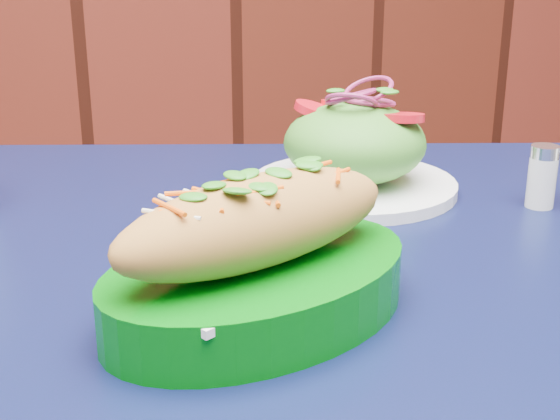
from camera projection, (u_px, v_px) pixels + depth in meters
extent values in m
cube|color=black|center=(273.00, 284.00, 0.64)|extent=(0.98, 0.98, 0.03)
cube|color=white|center=(258.00, 267.00, 0.54)|extent=(0.21, 0.18, 0.01)
ellipsoid|color=#C2853D|center=(258.00, 221.00, 0.53)|extent=(0.24, 0.16, 0.06)
cylinder|color=white|center=(353.00, 186.00, 0.83)|extent=(0.22, 0.22, 0.01)
ellipsoid|color=#4C992D|center=(355.00, 143.00, 0.81)|extent=(0.15, 0.15, 0.08)
cylinder|color=red|center=(403.00, 113.00, 0.78)|extent=(0.04, 0.04, 0.01)
cylinder|color=red|center=(315.00, 105.00, 0.82)|extent=(0.04, 0.04, 0.01)
cylinder|color=red|center=(341.00, 101.00, 0.84)|extent=(0.04, 0.04, 0.01)
torus|color=#98215B|center=(356.00, 99.00, 0.79)|extent=(0.05, 0.05, 0.00)
torus|color=#98215B|center=(356.00, 95.00, 0.79)|extent=(0.05, 0.05, 0.00)
torus|color=#98215B|center=(356.00, 91.00, 0.79)|extent=(0.05, 0.05, 0.00)
torus|color=#98215B|center=(356.00, 88.00, 0.79)|extent=(0.05, 0.05, 0.00)
cylinder|color=white|center=(541.00, 182.00, 0.77)|extent=(0.03, 0.03, 0.05)
cylinder|color=silver|center=(545.00, 152.00, 0.76)|extent=(0.03, 0.03, 0.01)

